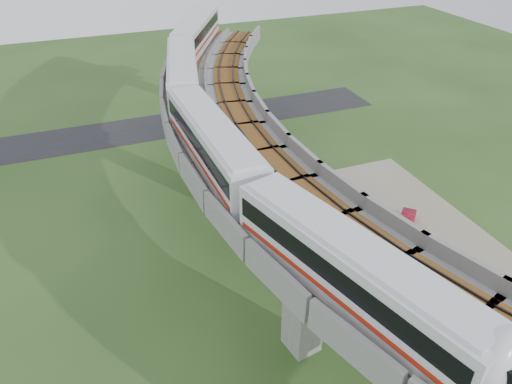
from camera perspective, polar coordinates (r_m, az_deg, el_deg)
ground at (r=43.96m, az=-1.86°, el=-7.78°), size 160.00×160.00×0.00m
dirt_lot at (r=48.05m, az=14.96°, el=-5.04°), size 18.00×26.00×0.04m
asphalt_road at (r=68.88m, az=-10.37°, el=7.48°), size 60.00×8.00×0.03m
viaduct at (r=40.02m, az=3.10°, el=3.51°), size 19.58×73.98×11.40m
metro_train at (r=42.29m, az=-3.95°, el=10.00°), size 13.30×61.05×3.64m
fence at (r=46.89m, az=9.44°, el=-4.20°), size 3.87×38.73×1.50m
tree_0 at (r=64.34m, az=0.46°, el=7.99°), size 2.23×2.23×2.80m
tree_1 at (r=59.43m, az=0.64°, el=5.69°), size 2.28×2.28×2.68m
tree_2 at (r=54.91m, az=1.40°, el=3.99°), size 2.32×2.32×3.28m
tree_3 at (r=48.30m, az=3.55°, el=-0.65°), size 2.65×2.65×3.22m
tree_4 at (r=43.77m, az=5.98°, el=-4.05°), size 2.99×2.99×3.76m
tree_5 at (r=40.10m, az=11.78°, el=-9.64°), size 2.21×2.21×2.88m
tree_6 at (r=38.12m, az=16.63°, el=-13.37°), size 3.03×3.03×3.14m
car_white at (r=41.55m, az=21.82°, el=-12.21°), size 2.76×4.26×1.35m
car_red at (r=49.64m, az=16.90°, el=-3.15°), size 3.52×3.65×1.24m
car_dark at (r=50.02m, az=9.80°, el=-1.87°), size 4.19×2.73×1.13m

